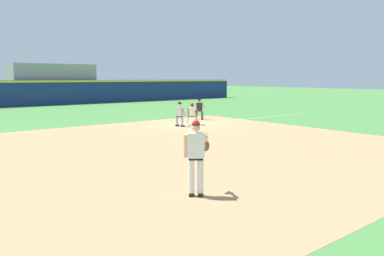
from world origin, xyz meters
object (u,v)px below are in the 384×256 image
at_px(baserunner, 180,113).
at_px(first_base_bag, 188,124).
at_px(pitcher, 197,153).
at_px(first_baseman, 193,113).
at_px(umpire, 199,108).
at_px(baseball, 196,133).

bearing_deg(baserunner, first_base_bag, 14.52).
bearing_deg(pitcher, first_baseman, 51.90).
relative_size(baserunner, umpire, 1.00).
bearing_deg(pitcher, umpire, 50.24).
distance_m(first_base_bag, first_baseman, 0.77).
bearing_deg(first_base_bag, first_baseman, 6.30).
relative_size(first_base_bag, baserunner, 0.26).
bearing_deg(first_baseman, pitcher, -128.10).
bearing_deg(first_base_bag, baseball, -122.22).
bearing_deg(first_base_bag, baserunner, -165.48).
distance_m(baseball, baserunner, 3.25).
relative_size(baseball, umpire, 0.05).
relative_size(first_baseman, baserunner, 0.92).
relative_size(pitcher, baserunner, 1.27).
distance_m(baseball, umpire, 6.69).
bearing_deg(umpire, baserunner, -147.20).
distance_m(first_base_bag, baserunner, 1.13).
distance_m(pitcher, first_baseman, 14.03).
height_order(baseball, baserunner, baserunner).
bearing_deg(pitcher, baseball, 51.16).
distance_m(first_base_bag, pitcher, 13.82).
relative_size(first_baseman, umpire, 0.92).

